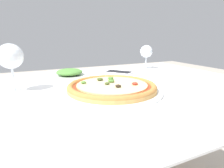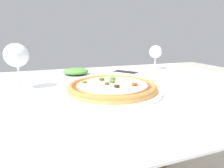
# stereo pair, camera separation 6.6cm
# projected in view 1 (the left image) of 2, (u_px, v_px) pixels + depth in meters

# --- Properties ---
(dining_table) EXTENTS (1.37, 0.92, 0.76)m
(dining_table) POSITION_uv_depth(u_px,v_px,m) (101.00, 110.00, 0.75)
(dining_table) COLOR #997047
(dining_table) RESTS_ON ground_plane
(pizza_plate) EXTENTS (0.35, 0.35, 0.04)m
(pizza_plate) POSITION_uv_depth(u_px,v_px,m) (112.00, 88.00, 0.67)
(pizza_plate) COLOR white
(pizza_plate) RESTS_ON dining_table
(wine_glass_far_left) EXTENTS (0.09, 0.09, 0.17)m
(wine_glass_far_left) POSITION_uv_depth(u_px,v_px,m) (10.00, 57.00, 0.65)
(wine_glass_far_left) COLOR silver
(wine_glass_far_left) RESTS_ON dining_table
(wine_glass_far_right) EXTENTS (0.08, 0.08, 0.14)m
(wine_glass_far_right) POSITION_uv_depth(u_px,v_px,m) (146.00, 52.00, 1.14)
(wine_glass_far_right) COLOR silver
(wine_glass_far_right) RESTS_ON dining_table
(cell_phone) EXTENTS (0.15, 0.16, 0.01)m
(cell_phone) POSITION_uv_depth(u_px,v_px,m) (119.00, 72.00, 1.00)
(cell_phone) COLOR white
(cell_phone) RESTS_ON dining_table
(side_plate) EXTENTS (0.22, 0.22, 0.04)m
(side_plate) POSITION_uv_depth(u_px,v_px,m) (70.00, 74.00, 0.91)
(side_plate) COLOR white
(side_plate) RESTS_ON dining_table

